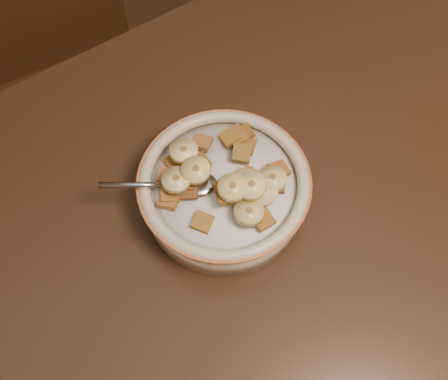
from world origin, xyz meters
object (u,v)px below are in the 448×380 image
chair (67,124)px  spoon (197,185)px  table (327,287)px  cereal_bowl (224,193)px

chair → spoon: chair is taller
chair → table: bearing=-73.0°
spoon → cereal_bowl: bearing=90.0°
chair → cereal_bowl: (0.09, -0.41, 0.28)m
chair → cereal_bowl: bearing=-74.3°
table → spoon: 0.18m
chair → cereal_bowl: chair is taller
spoon → table: bearing=50.8°
spoon → chair: bearing=-144.3°
table → chair: chair is taller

